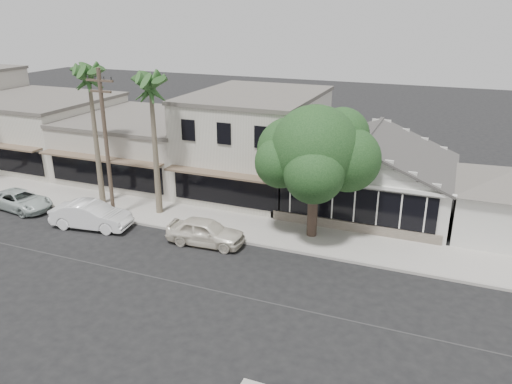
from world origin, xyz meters
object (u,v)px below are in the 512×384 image
at_px(utility_pole, 106,142).
at_px(car_2, 21,200).
at_px(car_1, 91,215).
at_px(car_0, 205,232).
at_px(shade_tree, 315,152).

distance_m(utility_pole, car_2, 7.66).
relative_size(car_1, car_2, 1.06).
distance_m(utility_pole, car_0, 8.04).
xyz_separation_m(car_2, shade_tree, (18.24, 3.13, 4.29)).
xyz_separation_m(utility_pole, car_0, (6.85, -1.07, -4.06)).
distance_m(car_0, car_2, 13.19).
relative_size(car_2, shade_tree, 0.59).
relative_size(car_0, shade_tree, 0.57).
bearing_deg(utility_pole, shade_tree, 10.05).
height_order(car_1, car_2, car_1).
height_order(utility_pole, car_0, utility_pole).
bearing_deg(shade_tree, car_1, -163.00).
bearing_deg(utility_pole, car_2, -170.84).
xyz_separation_m(car_1, car_2, (-6.02, 0.60, -0.16)).
xyz_separation_m(utility_pole, car_2, (-6.34, -1.02, -4.18)).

